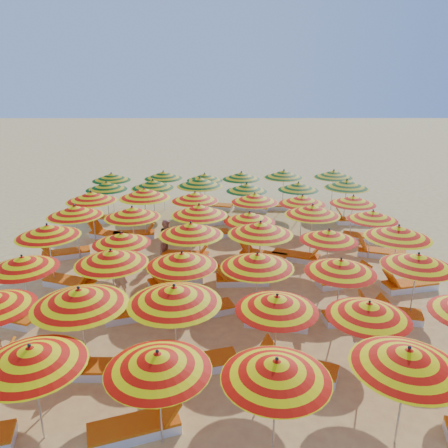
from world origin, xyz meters
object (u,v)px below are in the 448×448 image
at_px(umbrella_1, 31,356).
at_px(umbrella_23, 398,232).
at_px(umbrella_27, 250,217).
at_px(lounger_26, 365,237).
at_px(umbrella_24, 75,211).
at_px(lounger_25, 208,234).
at_px(umbrella_39, 247,187).
at_px(umbrella_43, 163,175).
at_px(lounger_23, 109,235).
at_px(umbrella_9, 277,303).
at_px(umbrella_37, 153,184).
at_px(umbrella_45, 241,176).
at_px(umbrella_25, 132,212).
at_px(umbrella_13, 111,257).
at_px(lounger_14, 174,281).
at_px(umbrella_22, 329,235).
at_px(umbrella_40, 298,186).
at_px(umbrella_29, 373,215).
at_px(lounger_16, 344,280).
at_px(lounger_8, 137,312).
at_px(umbrella_19, 122,238).
at_px(lounger_1, 137,427).
at_px(lounger_12, 388,314).
at_px(beachgoer_a, 120,275).
at_px(lounger_11, 356,316).
at_px(umbrella_14, 182,259).
at_px(lounger_22, 380,253).
at_px(umbrella_10, 369,310).
at_px(lounger_31, 253,207).
at_px(umbrella_34, 302,200).
at_px(lounger_5, 199,364).
at_px(umbrella_17, 418,260).
at_px(umbrella_21, 261,228).
at_px(lounger_24, 135,234).
at_px(umbrella_8, 174,295).
at_px(lounger_21, 297,256).
at_px(lounger_13, 71,283).
at_px(lounger_19, 186,256).
at_px(lounger_32, 270,206).
at_px(umbrella_3, 276,369).
at_px(umbrella_12, 23,263).
at_px(umbrella_41, 347,184).
at_px(umbrella_18, 48,231).
at_px(lounger_6, 297,367).
at_px(umbrella_28, 313,210).
at_px(lounger_17, 408,285).
at_px(umbrella_32, 195,197).
at_px(lounger_28, 211,221).
at_px(lounger_29, 354,221).
at_px(lounger_7, 8,317).
at_px(umbrella_38, 200,182).
at_px(lounger_18, 65,254).
at_px(lounger_4, 109,369).
at_px(umbrella_36, 106,186).
at_px(lounger_20, 262,255).
at_px(beachgoer_b, 167,238).
at_px(lounger_15, 241,279).
at_px(umbrella_30, 91,197).
at_px(umbrella_46, 284,174).

distance_m(umbrella_1, umbrella_23, 10.68).
relative_size(umbrella_27, lounger_26, 1.13).
xyz_separation_m(umbrella_24, lounger_25, (4.69, 2.28, -1.71)).
relative_size(umbrella_39, umbrella_43, 0.94).
distance_m(umbrella_24, lounger_23, 2.78).
xyz_separation_m(umbrella_9, umbrella_37, (-4.33, 10.66, 0.13)).
distance_m(umbrella_45, lounger_23, 7.19).
xyz_separation_m(umbrella_25, lounger_23, (-1.56, 2.34, -1.72)).
height_order(umbrella_13, lounger_14, umbrella_13).
bearing_deg(umbrella_22, umbrella_40, 89.16).
relative_size(umbrella_29, lounger_16, 1.05).
bearing_deg(lounger_8, umbrella_19, 94.07).
xyz_separation_m(umbrella_39, lounger_25, (-1.70, -1.76, -1.57)).
bearing_deg(umbrella_24, umbrella_9, -45.00).
height_order(lounger_1, lounger_12, same).
bearing_deg(beachgoer_a, lounger_11, 1.09).
xyz_separation_m(umbrella_14, lounger_8, (-1.30, 0.05, -1.64)).
xyz_separation_m(umbrella_40, lounger_22, (2.50, -4.11, -1.57)).
bearing_deg(umbrella_10, umbrella_45, 99.64).
height_order(lounger_23, lounger_31, same).
xyz_separation_m(umbrella_34, lounger_5, (-3.75, -8.41, -1.59)).
distance_m(umbrella_17, lounger_12, 1.74).
height_order(umbrella_21, umbrella_22, umbrella_21).
bearing_deg(lounger_24, umbrella_8, -79.32).
xyz_separation_m(lounger_21, lounger_24, (-6.42, 2.39, 0.00)).
height_order(umbrella_19, umbrella_23, umbrella_23).
height_order(lounger_13, lounger_19, same).
bearing_deg(lounger_32, umbrella_3, 86.13).
bearing_deg(umbrella_12, umbrella_41, 37.70).
distance_m(umbrella_39, umbrella_41, 4.49).
bearing_deg(umbrella_18, lounger_6, -32.05).
distance_m(umbrella_22, umbrella_28, 2.20).
bearing_deg(lounger_22, lounger_17, 107.98).
height_order(umbrella_32, lounger_28, umbrella_32).
xyz_separation_m(umbrella_41, lounger_32, (-3.12, 2.36, -1.72)).
xyz_separation_m(lounger_11, lounger_17, (2.23, 1.91, 0.00)).
relative_size(umbrella_45, lounger_29, 1.17).
relative_size(umbrella_19, umbrella_29, 1.20).
height_order(lounger_7, lounger_31, same).
xyz_separation_m(umbrella_38, lounger_25, (0.40, -1.87, -1.80)).
height_order(lounger_5, lounger_18, same).
bearing_deg(lounger_24, umbrella_27, -34.39).
xyz_separation_m(umbrella_3, lounger_4, (-3.48, 2.17, -1.62)).
xyz_separation_m(umbrella_24, umbrella_36, (0.04, 4.29, -0.12)).
relative_size(lounger_20, beachgoer_b, 1.24).
height_order(umbrella_24, lounger_15, umbrella_24).
relative_size(umbrella_38, beachgoer_b, 1.88).
bearing_deg(lounger_7, beachgoer_a, -131.15).
relative_size(umbrella_30, umbrella_46, 1.05).
relative_size(umbrella_10, umbrella_43, 0.78).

